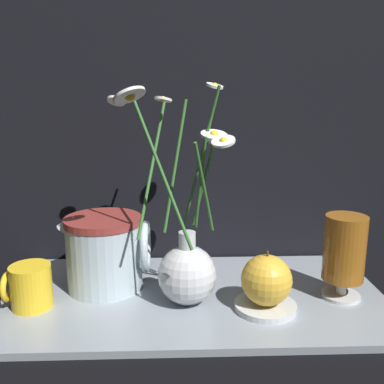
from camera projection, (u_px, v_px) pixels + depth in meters
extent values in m
plane|color=black|center=(194.00, 300.00, 0.76)|extent=(6.00, 6.00, 0.00)
cube|color=gray|center=(194.00, 297.00, 0.76)|extent=(0.66, 0.34, 0.01)
sphere|color=silver|center=(187.00, 275.00, 0.71)|extent=(0.10, 0.10, 0.10)
cylinder|color=silver|center=(187.00, 243.00, 0.70)|extent=(0.03, 0.03, 0.04)
cylinder|color=#336B2D|center=(161.00, 171.00, 0.63)|extent=(0.09, 0.08, 0.22)
cylinder|color=white|center=(130.00, 95.00, 0.56)|extent=(0.06, 0.06, 0.02)
sphere|color=yellow|center=(130.00, 95.00, 0.56)|extent=(0.02, 0.02, 0.02)
cylinder|color=#336B2D|center=(175.00, 166.00, 0.69)|extent=(0.04, 0.04, 0.21)
cylinder|color=white|center=(163.00, 99.00, 0.68)|extent=(0.04, 0.04, 0.01)
sphere|color=yellow|center=(163.00, 99.00, 0.68)|extent=(0.01, 0.01, 0.01)
cylinder|color=#336B2D|center=(203.00, 186.00, 0.70)|extent=(0.04, 0.06, 0.15)
cylinder|color=white|center=(218.00, 140.00, 0.69)|extent=(0.06, 0.06, 0.02)
sphere|color=yellow|center=(218.00, 140.00, 0.69)|extent=(0.02, 0.02, 0.02)
cylinder|color=#336B2D|center=(152.00, 167.00, 0.69)|extent=(0.05, 0.12, 0.21)
cylinder|color=white|center=(116.00, 101.00, 0.69)|extent=(0.04, 0.04, 0.02)
sphere|color=yellow|center=(116.00, 101.00, 0.69)|extent=(0.01, 0.01, 0.01)
cylinder|color=#336B2D|center=(204.00, 189.00, 0.67)|extent=(0.04, 0.06, 0.15)
cylinder|color=white|center=(223.00, 141.00, 0.63)|extent=(0.05, 0.05, 0.02)
sphere|color=yellow|center=(223.00, 141.00, 0.63)|extent=(0.01, 0.01, 0.01)
cylinder|color=#336B2D|center=(201.00, 159.00, 0.70)|extent=(0.06, 0.05, 0.23)
cylinder|color=white|center=(215.00, 86.00, 0.70)|extent=(0.04, 0.04, 0.01)
sphere|color=yellow|center=(215.00, 86.00, 0.70)|extent=(0.01, 0.01, 0.01)
cylinder|color=#336B2D|center=(200.00, 184.00, 0.69)|extent=(0.02, 0.05, 0.16)
cylinder|color=white|center=(214.00, 135.00, 0.68)|extent=(0.05, 0.05, 0.02)
sphere|color=yellow|center=(214.00, 135.00, 0.68)|extent=(0.02, 0.02, 0.02)
cylinder|color=yellow|center=(31.00, 286.00, 0.70)|extent=(0.07, 0.07, 0.07)
torus|color=yellow|center=(8.00, 287.00, 0.70)|extent=(0.01, 0.05, 0.05)
cylinder|color=silver|center=(104.00, 253.00, 0.77)|extent=(0.13, 0.13, 0.13)
cylinder|color=maroon|center=(103.00, 221.00, 0.75)|extent=(0.14, 0.14, 0.01)
torus|color=silver|center=(145.00, 247.00, 0.77)|extent=(0.01, 0.09, 0.09)
cone|color=silver|center=(70.00, 223.00, 0.75)|extent=(0.05, 0.04, 0.04)
cylinder|color=silver|center=(341.00, 295.00, 0.74)|extent=(0.07, 0.07, 0.01)
cylinder|color=silver|center=(341.00, 286.00, 0.74)|extent=(0.02, 0.02, 0.03)
cylinder|color=#935619|center=(345.00, 248.00, 0.72)|extent=(0.07, 0.07, 0.11)
cylinder|color=silver|center=(265.00, 306.00, 0.70)|extent=(0.10, 0.10, 0.01)
sphere|color=gold|center=(266.00, 280.00, 0.69)|extent=(0.08, 0.08, 0.08)
cylinder|color=#4C3819|center=(268.00, 254.00, 0.68)|extent=(0.00, 0.00, 0.01)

